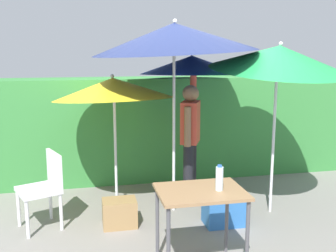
{
  "coord_description": "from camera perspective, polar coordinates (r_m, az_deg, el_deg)",
  "views": [
    {
      "loc": [
        -1.03,
        -4.57,
        2.04
      ],
      "look_at": [
        0.0,
        0.3,
        1.1
      ],
      "focal_mm": 42.36,
      "sensor_mm": 36.0,
      "label": 1
    }
  ],
  "objects": [
    {
      "name": "ground_plane",
      "position": [
        5.11,
        0.72,
        -12.84
      ],
      "size": [
        24.0,
        24.0,
        0.0
      ],
      "primitive_type": "plane",
      "color": "gray"
    },
    {
      "name": "hedge_row",
      "position": [
        6.43,
        -2.51,
        -0.3
      ],
      "size": [
        8.0,
        0.7,
        1.63
      ],
      "primitive_type": "cube",
      "color": "#38843D",
      "rests_on": "ground_plane"
    },
    {
      "name": "umbrella_rainbow",
      "position": [
        5.02,
        15.66,
        9.41
      ],
      "size": [
        1.69,
        1.71,
        2.23
      ],
      "color": "silver",
      "rests_on": "ground_plane"
    },
    {
      "name": "umbrella_orange",
      "position": [
        5.12,
        -7.89,
        5.36
      ],
      "size": [
        1.56,
        1.56,
        1.78
      ],
      "color": "silver",
      "rests_on": "ground_plane"
    },
    {
      "name": "umbrella_yellow",
      "position": [
        4.88,
        0.94,
        12.55
      ],
      "size": [
        2.03,
        2.02,
        2.44
      ],
      "color": "silver",
      "rests_on": "ground_plane"
    },
    {
      "name": "umbrella_navy",
      "position": [
        5.69,
        3.48,
        8.74
      ],
      "size": [
        1.49,
        1.5,
        2.03
      ],
      "color": "silver",
      "rests_on": "ground_plane"
    },
    {
      "name": "person_vendor",
      "position": [
        5.38,
        3.23,
        -1.17
      ],
      "size": [
        0.35,
        0.54,
        1.88
      ],
      "color": "black",
      "rests_on": "ground_plane"
    },
    {
      "name": "chair_plastic",
      "position": [
        4.86,
        -17.37,
        -8.14
      ],
      "size": [
        0.57,
        0.57,
        0.89
      ],
      "color": "silver",
      "rests_on": "ground_plane"
    },
    {
      "name": "cooler_box",
      "position": [
        4.87,
        8.09,
        -11.48
      ],
      "size": [
        0.47,
        0.32,
        0.42
      ],
      "primitive_type": "cube",
      "color": "#2D6BB7",
      "rests_on": "ground_plane"
    },
    {
      "name": "crate_cardboard",
      "position": [
        4.82,
        -6.98,
        -12.31
      ],
      "size": [
        0.4,
        0.29,
        0.32
      ],
      "primitive_type": "cube",
      "color": "#9E7A4C",
      "rests_on": "ground_plane"
    },
    {
      "name": "folding_table",
      "position": [
        3.73,
        4.72,
        -10.61
      ],
      "size": [
        0.8,
        0.6,
        0.79
      ],
      "color": "#4C4C51",
      "rests_on": "ground_plane"
    },
    {
      "name": "bottle_water",
      "position": [
        3.67,
        7.4,
        -7.47
      ],
      "size": [
        0.07,
        0.07,
        0.24
      ],
      "color": "silver",
      "rests_on": "folding_table"
    }
  ]
}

